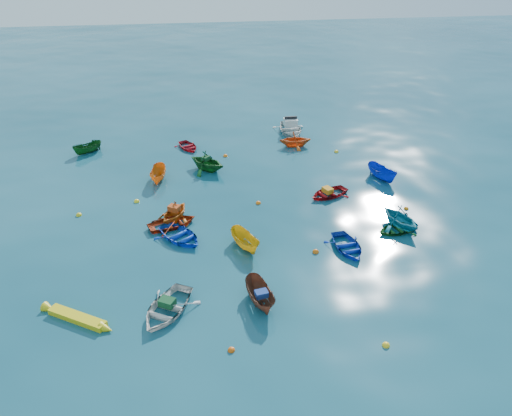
{
  "coord_description": "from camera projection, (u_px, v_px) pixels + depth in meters",
  "views": [
    {
      "loc": [
        -3.97,
        -23.34,
        16.7
      ],
      "look_at": [
        0.0,
        5.0,
        0.4
      ],
      "focal_mm": 35.0,
      "sensor_mm": 36.0,
      "label": 1
    }
  ],
  "objects": [
    {
      "name": "tarp_orange_b",
      "position": [
        328.0,
        190.0,
        34.99
      ],
      "size": [
        0.79,
        0.88,
        0.35
      ],
      "primitive_type": "cube",
      "rotation": [
        0.0,
        0.0,
        -1.14
      ],
      "color": "orange",
      "rests_on": "dinghy_red_ne"
    },
    {
      "name": "buoy_ye_e",
      "position": [
        336.0,
        152.0,
        42.04
      ],
      "size": [
        0.37,
        0.37,
        0.37
      ],
      "primitive_type": "sphere",
      "color": "yellow",
      "rests_on": "ground"
    },
    {
      "name": "dinghy_red_far",
      "position": [
        188.0,
        148.0,
        42.74
      ],
      "size": [
        2.77,
        3.17,
        0.55
      ],
      "primitive_type": "imported",
      "rotation": [
        0.0,
        0.0,
        0.41
      ],
      "color": "#A70D19",
      "rests_on": "ground"
    },
    {
      "name": "motorboat_white",
      "position": [
        290.0,
        133.0,
        45.97
      ],
      "size": [
        3.09,
        4.25,
        1.47
      ],
      "primitive_type": "imported",
      "rotation": [
        0.0,
        0.0,
        -0.03
      ],
      "color": "silver",
      "rests_on": "ground"
    },
    {
      "name": "buoy_ye_b",
      "position": [
        79.0,
        215.0,
        32.88
      ],
      "size": [
        0.38,
        0.38,
        0.38
      ],
      "primitive_type": "sphere",
      "color": "yellow",
      "rests_on": "ground"
    },
    {
      "name": "dinghy_green_n",
      "position": [
        207.0,
        170.0,
        38.98
      ],
      "size": [
        4.16,
        4.12,
        1.66
      ],
      "primitive_type": "imported",
      "rotation": [
        0.0,
        0.0,
        0.84
      ],
      "color": "#13551C",
      "rests_on": "ground"
    },
    {
      "name": "sampan_yellow_mid",
      "position": [
        245.0,
        247.0,
        29.63
      ],
      "size": [
        2.02,
        2.98,
        1.08
      ],
      "primitive_type": "imported",
      "rotation": [
        0.0,
        0.0,
        0.38
      ],
      "color": "gold",
      "rests_on": "ground"
    },
    {
      "name": "buoy_or_e",
      "position": [
        225.0,
        156.0,
        41.27
      ],
      "size": [
        0.38,
        0.38,
        0.38
      ],
      "primitive_type": "sphere",
      "color": "orange",
      "rests_on": "ground"
    },
    {
      "name": "buoy_or_a",
      "position": [
        231.0,
        351.0,
        22.45
      ],
      "size": [
        0.34,
        0.34,
        0.34
      ],
      "primitive_type": "sphere",
      "color": "#DD510C",
      "rests_on": "ground"
    },
    {
      "name": "tarp_green_a",
      "position": [
        167.0,
        302.0,
        24.48
      ],
      "size": [
        0.93,
        0.86,
        0.36
      ],
      "primitive_type": "cube",
      "rotation": [
        0.0,
        0.0,
        -0.52
      ],
      "color": "#114622",
      "rests_on": "dinghy_white_near"
    },
    {
      "name": "dinghy_orange_w",
      "position": [
        175.0,
        220.0,
        32.35
      ],
      "size": [
        3.34,
        3.48,
        1.41
      ],
      "primitive_type": "imported",
      "rotation": [
        0.0,
        0.0,
        -0.53
      ],
      "color": "#C85C12",
      "rests_on": "ground"
    },
    {
      "name": "dinghy_cyan_se",
      "position": [
        399.0,
        227.0,
        31.63
      ],
      "size": [
        3.47,
        3.7,
        1.57
      ],
      "primitive_type": "imported",
      "rotation": [
        0.0,
        0.0,
        0.37
      ],
      "color": "#16738B",
      "rests_on": "ground"
    },
    {
      "name": "sampan_brown_mid",
      "position": [
        260.0,
        303.0,
        25.27
      ],
      "size": [
        1.64,
        3.11,
        1.14
      ],
      "primitive_type": "imported",
      "rotation": [
        0.0,
        0.0,
        0.18
      ],
      "color": "brown",
      "rests_on": "ground"
    },
    {
      "name": "sampan_green_far",
      "position": [
        88.0,
        153.0,
        41.91
      ],
      "size": [
        2.66,
        2.3,
        1.0
      ],
      "primitive_type": "imported",
      "rotation": [
        0.0,
        0.0,
        -0.95
      ],
      "color": "#0F4115",
      "rests_on": "ground"
    },
    {
      "name": "dinghy_blue_sw",
      "position": [
        180.0,
        239.0,
        30.4
      ],
      "size": [
        3.93,
        4.1,
        0.69
      ],
      "primitive_type": "imported",
      "rotation": [
        0.0,
        0.0,
        0.66
      ],
      "color": "#0E3CBA",
      "rests_on": "ground"
    },
    {
      "name": "buoy_or_d",
      "position": [
        406.0,
        209.0,
        33.63
      ],
      "size": [
        0.32,
        0.32,
        0.32
      ],
      "primitive_type": "sphere",
      "color": "orange",
      "rests_on": "ground"
    },
    {
      "name": "dinghy_white_near",
      "position": [
        167.0,
        312.0,
        24.67
      ],
      "size": [
        4.01,
        4.4,
        0.75
      ],
      "primitive_type": "imported",
      "rotation": [
        0.0,
        0.0,
        -0.52
      ],
      "color": "beige",
      "rests_on": "ground"
    },
    {
      "name": "buoy_ye_c",
      "position": [
        213.0,
        170.0,
        39.02
      ],
      "size": [
        0.39,
        0.39,
        0.39
      ],
      "primitive_type": "sphere",
      "color": "yellow",
      "rests_on": "ground"
    },
    {
      "name": "dinghy_orange_far",
      "position": [
        295.0,
        146.0,
        43.15
      ],
      "size": [
        2.78,
        2.41,
        1.43
      ],
      "primitive_type": "imported",
      "rotation": [
        0.0,
        0.0,
        1.54
      ],
      "color": "#D75014",
      "rests_on": "ground"
    },
    {
      "name": "buoy_or_b",
      "position": [
        316.0,
        252.0,
        29.18
      ],
      "size": [
        0.39,
        0.39,
        0.39
      ],
      "primitive_type": "sphere",
      "color": "#D5580B",
      "rests_on": "ground"
    },
    {
      "name": "dinghy_red_ne",
      "position": [
        328.0,
        196.0,
        35.28
      ],
      "size": [
        3.58,
        3.16,
        0.62
      ],
      "primitive_type": "imported",
      "rotation": [
        0.0,
        0.0,
        -1.14
      ],
      "color": "#9C0D11",
      "rests_on": "ground"
    },
    {
      "name": "buoy_ye_d",
      "position": [
        137.0,
        202.0,
        34.5
      ],
      "size": [
        0.39,
        0.39,
        0.39
      ],
      "primitive_type": "sphere",
      "color": "yellow",
      "rests_on": "ground"
    },
    {
      "name": "dinghy_green_e",
      "position": [
        396.0,
        231.0,
        31.18
      ],
      "size": [
        2.93,
        2.37,
        0.54
      ],
      "primitive_type": "imported",
      "rotation": [
        0.0,
        0.0,
        -1.36
      ],
      "color": "#114918",
      "rests_on": "ground"
    },
    {
      "name": "buoy_or_c",
      "position": [
        258.0,
        203.0,
        34.3
      ],
      "size": [
        0.37,
        0.37,
        0.37
      ],
      "primitive_type": "sphere",
      "color": "orange",
      "rests_on": "ground"
    },
    {
      "name": "buoy_ye_a",
      "position": [
        386.0,
        346.0,
        22.72
      ],
      "size": [
        0.36,
        0.36,
        0.36
      ],
      "primitive_type": "sphere",
      "color": "yellow",
      "rests_on": "ground"
    },
    {
      "name": "tarp_blue_a",
      "position": [
        261.0,
        294.0,
        24.79
      ],
      "size": [
        0.7,
        0.58,
        0.3
      ],
      "primitive_type": "cube",
      "rotation": [
        0.0,
        0.0,
        0.18
      ],
      "color": "navy",
      "rests_on": "sampan_brown_mid"
    },
    {
      "name": "sampan_orange_n",
      "position": [
        159.0,
        180.0,
        37.43
      ],
      "size": [
        1.4,
        2.94,
        1.1
      ],
      "primitive_type": "imported",
      "rotation": [
        0.0,
        0.0,
        -0.12
      ],
      "color": "orange",
      "rests_on": "ground"
    },
    {
      "name": "dinghy_blue_se",
      "position": [
        347.0,
        249.0,
        29.46
      ],
      "size": [
        2.55,
        3.31,
        0.64
      ],
      "primitive_type": "imported",
      "rotation": [
        0.0,
        0.0,
        0.12
      ],
      "color": "#0D2FA8",
      "rests_on": "ground"
    },
    {
      "name": "tarp_orange_a",
      "position": [
        174.0,
        208.0,
        31.96
      ],
      "size": [
        0.89,
        0.83,
        0.35
      ],
      "primitive_type": "cube",
      "rotation": [
        0.0,
        0.0,
        -0.53
      ],
      "color": "#B43D12",
      "rests_on": "dinghy_orange_w"
    },
    {
      "name": "sampan_blue_far",
      "position": [
        381.0,
        179.0,
        37.61
      ],
      "size": [
        2.05,
        3.14,
        1.14
      ],
      "primitive_type": "imported",
      "rotation": [
        0.0,
        0.0,
        0.35
      ],
      "color": "#0D27AD",
      "rests_on": "ground"
    },
    {
      "name": "ground",
      "position": [
        268.0,
        256.0,
        28.83
      ],
      "size": [
        160.0,
        160.0,
        0.0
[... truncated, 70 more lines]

